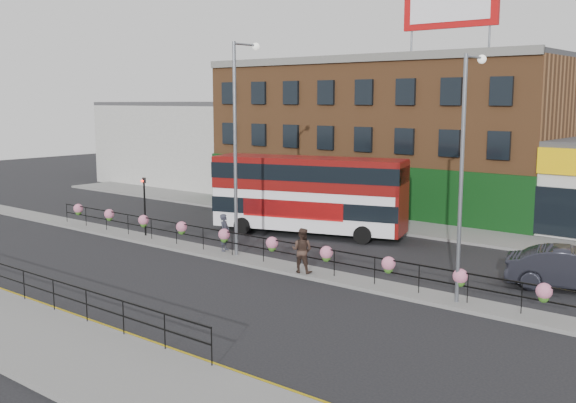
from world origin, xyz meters
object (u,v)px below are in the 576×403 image
Objects in this scene: car at (572,269)px; pedestrian_a at (225,232)px; lamp_column_east at (465,157)px; double_decker_bus at (309,188)px; lamp_column_west at (239,130)px; pedestrian_b at (302,250)px.

pedestrian_a is at bearing 87.90° from car.
lamp_column_east reaches higher than pedestrian_a.
double_decker_bus reaches higher than car.
car is 2.93× the size of pedestrian_a.
car is 15.81m from pedestrian_a.
car is 0.54× the size of lamp_column_west.
lamp_column_east reaches higher than double_decker_bus.
lamp_column_east reaches higher than pedestrian_b.
double_decker_bus is at bearing 151.40° from lamp_column_east.
pedestrian_b is (5.15, -7.17, -1.56)m from double_decker_bus.
pedestrian_b is 0.19× the size of lamp_column_west.
pedestrian_a is 5.60m from pedestrian_b.
double_decker_bus is 14.19m from lamp_column_east.
pedestrian_b is 0.22× the size of lamp_column_east.
pedestrian_a is 0.95× the size of pedestrian_b.
lamp_column_west is at bearing 178.25° from lamp_column_east.
pedestrian_a is at bearing -24.52° from pedestrian_b.
pedestrian_b is (5.53, -0.87, 0.05)m from pedestrian_a.
lamp_column_east is (12.21, -6.66, 2.81)m from double_decker_bus.
double_decker_bus is 5.68× the size of pedestrian_b.
pedestrian_a is at bearing 179.50° from lamp_column_west.
pedestrian_b is (-9.68, -5.18, 0.28)m from car.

